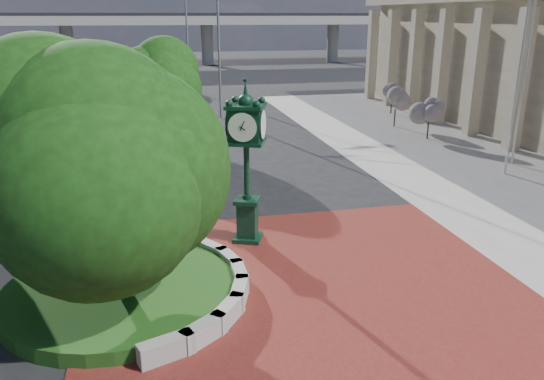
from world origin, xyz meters
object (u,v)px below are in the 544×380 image
at_px(parked_car, 189,89).
at_px(street_lamp_near, 222,36).
at_px(flagpole_a, 527,56).
at_px(post_clock, 247,156).
at_px(street_lamp_far, 189,29).
at_px(flagpole_b, 521,60).

bearing_deg(parked_car, street_lamp_near, -69.64).
bearing_deg(flagpole_a, street_lamp_near, 127.82).
bearing_deg(post_clock, street_lamp_near, 84.08).
relative_size(street_lamp_near, street_lamp_far, 0.98).
bearing_deg(flagpole_b, parked_car, 114.08).
relative_size(flagpole_a, street_lamp_near, 1.05).
bearing_deg(flagpole_b, street_lamp_far, 110.22).
xyz_separation_m(post_clock, street_lamp_near, (2.33, 22.49, 2.89)).
relative_size(post_clock, street_lamp_far, 0.53).
bearing_deg(street_lamp_near, flagpole_a, -52.18).
height_order(parked_car, flagpole_b, flagpole_b).
xyz_separation_m(post_clock, flagpole_b, (13.31, 4.94, 2.40)).
height_order(post_clock, flagpole_b, flagpole_b).
distance_m(flagpole_a, street_lamp_far, 34.11).
xyz_separation_m(flagpole_a, street_lamp_far, (-13.56, 31.29, 0.57)).
relative_size(parked_car, flagpole_a, 0.45).
height_order(parked_car, street_lamp_near, street_lamp_near).
relative_size(parked_car, flagpole_b, 0.45).
bearing_deg(street_lamp_far, post_clock, -91.86).
bearing_deg(flagpole_b, flagpole_a, 45.68).
bearing_deg(parked_car, street_lamp_far, 92.91).
distance_m(flagpole_a, flagpole_b, 2.11).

